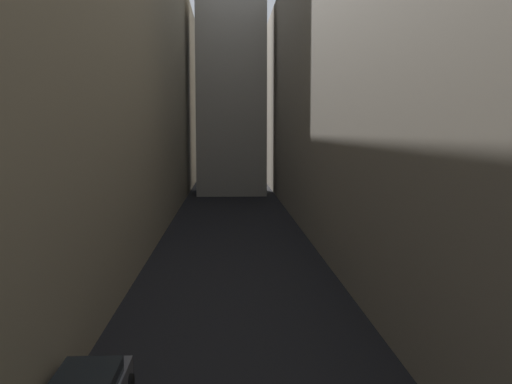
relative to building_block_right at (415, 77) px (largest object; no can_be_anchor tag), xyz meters
name	(u,v)px	position (x,y,z in m)	size (l,w,h in m)	color
ground_plane	(235,243)	(-13.40, -2.00, -11.96)	(264.00, 264.00, 0.00)	black
building_block_left	(83,65)	(-24.26, 0.00, 0.78)	(10.72, 108.00, 25.48)	gray
building_block_right	(415,77)	(0.00, 0.00, 0.00)	(15.80, 108.00, 23.93)	gray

